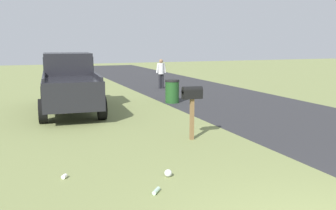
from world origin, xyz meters
The scene contains 8 objects.
road_asphalt centered at (6.00, -4.77, 0.00)m, with size 60.00×5.75×0.01m, color #2D2D30.
mailbox centered at (5.42, -0.55, 1.12)m, with size 0.23×0.52×1.39m.
pickup_truck centered at (10.77, 1.88, 1.10)m, with size 5.45×2.37×2.09m.
trash_bin centered at (11.03, -2.28, 0.48)m, with size 0.59×0.59×0.96m.
pedestrian centered at (15.64, -3.50, 0.91)m, with size 0.30×0.57×1.58m.
litter_bag_midfield_a centered at (3.14, 1.01, 0.07)m, with size 0.14×0.14×0.14m, color silver.
litter_bottle_far_scatter centered at (2.51, 1.47, 0.04)m, with size 0.07×0.07×0.22m, color #B2D8BF.
litter_cup_by_mailbox centered at (3.76, 2.83, 0.04)m, with size 0.08×0.08×0.10m, color white.
Camera 1 is at (-3.04, 3.44, 2.51)m, focal length 39.64 mm.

